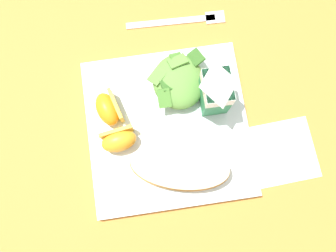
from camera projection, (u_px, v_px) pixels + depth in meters
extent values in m
plane|color=#C67A33|center=(168.00, 129.00, 0.65)|extent=(3.00, 3.00, 0.00)
cube|color=silver|center=(168.00, 128.00, 0.64)|extent=(0.28, 0.28, 0.02)
ellipsoid|color=tan|center=(180.00, 167.00, 0.61)|extent=(0.12, 0.18, 0.03)
ellipsoid|color=#B22D19|center=(180.00, 166.00, 0.60)|extent=(0.11, 0.17, 0.01)
ellipsoid|color=beige|center=(180.00, 166.00, 0.59)|extent=(0.11, 0.18, 0.01)
ellipsoid|color=#5B8E3D|center=(179.00, 82.00, 0.63)|extent=(0.10, 0.09, 0.04)
cube|color=#336023|center=(196.00, 57.00, 0.63)|extent=(0.04, 0.03, 0.02)
cube|color=#4C8433|center=(164.00, 98.00, 0.61)|extent=(0.03, 0.02, 0.02)
cube|color=#4C8433|center=(178.00, 62.00, 0.63)|extent=(0.04, 0.03, 0.01)
cube|color=#3D7028|center=(186.00, 92.00, 0.62)|extent=(0.04, 0.04, 0.02)
cube|color=#5B8E3D|center=(157.00, 76.00, 0.62)|extent=(0.04, 0.04, 0.01)
cube|color=#5B8E3D|center=(178.00, 61.00, 0.62)|extent=(0.03, 0.04, 0.01)
cube|color=#336023|center=(166.00, 83.00, 0.62)|extent=(0.03, 0.03, 0.02)
cube|color=#2D8451|center=(215.00, 93.00, 0.60)|extent=(0.06, 0.04, 0.09)
cube|color=white|center=(217.00, 87.00, 0.57)|extent=(0.06, 0.05, 0.03)
pyramid|color=white|center=(219.00, 82.00, 0.55)|extent=(0.06, 0.04, 0.02)
ellipsoid|color=orange|center=(107.00, 109.00, 0.62)|extent=(0.07, 0.05, 0.04)
cube|color=gold|center=(116.00, 105.00, 0.62)|extent=(0.06, 0.02, 0.03)
ellipsoid|color=orange|center=(119.00, 141.00, 0.61)|extent=(0.04, 0.06, 0.04)
cube|color=gold|center=(116.00, 132.00, 0.61)|extent=(0.01, 0.06, 0.03)
cube|color=white|center=(284.00, 152.00, 0.64)|extent=(0.12, 0.12, 0.00)
cube|color=silver|center=(171.00, 21.00, 0.69)|extent=(0.02, 0.17, 0.01)
cube|color=silver|center=(215.00, 17.00, 0.69)|extent=(0.03, 0.04, 0.01)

